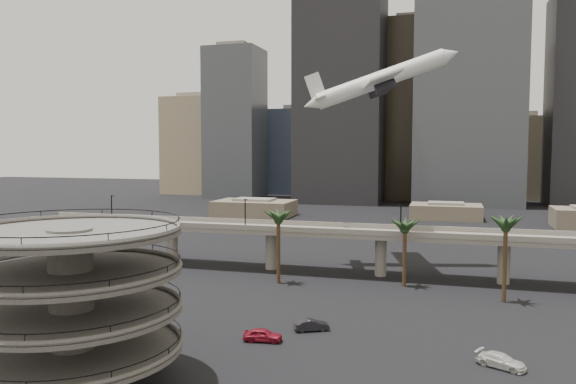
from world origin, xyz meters
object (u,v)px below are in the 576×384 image
(overpass, at_px, (324,235))
(car_c, at_px, (501,361))
(car_b, at_px, (312,325))
(parking_ramp, at_px, (71,292))
(airborne_jet, at_px, (380,80))
(car_a, at_px, (263,335))

(overpass, height_order, car_c, overpass)
(car_b, bearing_deg, parking_ramp, 113.72)
(overpass, xyz_separation_m, car_c, (29.37, -41.60, -6.56))
(airborne_jet, bearing_deg, parking_ramp, -122.17)
(parking_ramp, height_order, car_c, parking_ramp)
(airborne_jet, distance_m, car_c, 68.04)
(car_b, relative_size, car_c, 0.87)
(parking_ramp, height_order, car_a, parking_ramp)
(parking_ramp, bearing_deg, airborne_jet, 72.61)
(parking_ramp, relative_size, airborne_jet, 0.68)
(car_a, xyz_separation_m, car_c, (28.13, -0.63, -0.05))
(airborne_jet, height_order, car_c, airborne_jet)
(car_a, bearing_deg, overpass, -5.12)
(parking_ramp, xyz_separation_m, car_c, (42.37, 17.40, -9.05))
(overpass, xyz_separation_m, car_b, (6.13, -35.18, -6.57))
(overpass, xyz_separation_m, airborne_jet, (9.04, 11.38, 30.99))
(car_b, bearing_deg, overpass, -17.61)
(parking_ramp, bearing_deg, car_a, 51.70)
(parking_ramp, xyz_separation_m, overpass, (13.00, 59.00, -2.50))
(car_b, bearing_deg, airborne_jet, -31.07)
(airborne_jet, relative_size, car_b, 6.96)
(airborne_jet, xyz_separation_m, car_b, (-2.91, -46.56, -37.56))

